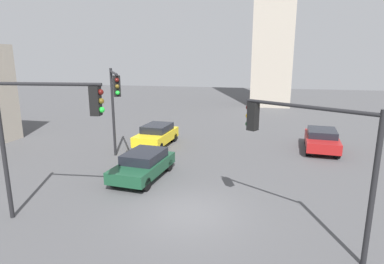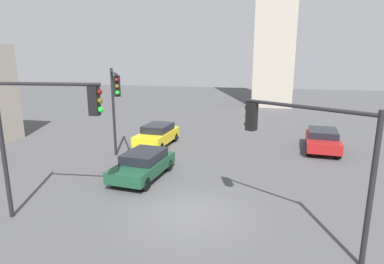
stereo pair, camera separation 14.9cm
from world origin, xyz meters
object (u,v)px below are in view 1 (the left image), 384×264
traffic_light_0 (115,96)px  traffic_light_1 (47,120)px  car_3 (322,139)px  traffic_light_2 (304,140)px  car_2 (143,164)px  car_4 (157,135)px

traffic_light_0 → traffic_light_1: 6.41m
traffic_light_0 → car_3: size_ratio=1.20×
traffic_light_1 → car_3: size_ratio=1.18×
traffic_light_0 → traffic_light_2: (9.24, -5.57, -0.50)m
car_2 → traffic_light_2: bearing=65.2°
traffic_light_0 → traffic_light_1: (0.57, -6.38, -0.08)m
car_2 → car_4: bearing=-162.2°
traffic_light_2 → car_4: 13.41m
car_2 → car_4: (-1.39, 6.01, 0.04)m
car_3 → car_2: bearing=-48.1°
traffic_light_0 → traffic_light_2: bearing=28.4°
traffic_light_1 → car_4: size_ratio=1.27×
traffic_light_0 → traffic_light_2: 10.80m
traffic_light_1 → car_2: 5.97m
car_2 → traffic_light_1: bearing=-13.2°
car_2 → car_4: car_4 is taller
traffic_light_2 → traffic_light_1: bearing=37.5°
traffic_light_0 → car_2: 4.15m
car_2 → car_3: 12.02m
traffic_light_1 → traffic_light_2: 8.71m
traffic_light_1 → car_4: 11.28m
traffic_light_1 → car_4: bearing=82.9°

